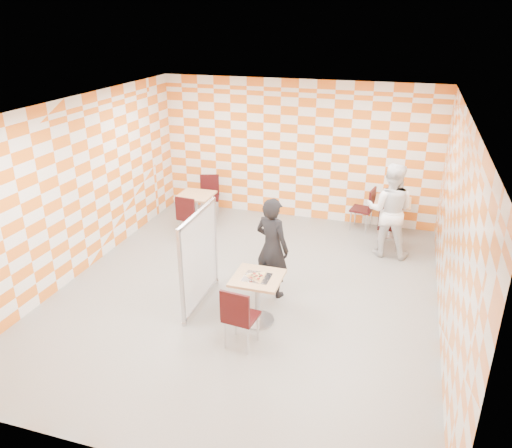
{
  "coord_description": "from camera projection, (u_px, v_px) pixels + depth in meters",
  "views": [
    {
      "loc": [
        2.24,
        -6.75,
        4.25
      ],
      "look_at": [
        0.1,
        0.2,
        1.15
      ],
      "focal_mm": 35.0,
      "sensor_mm": 36.0,
      "label": 1
    }
  ],
  "objects": [
    {
      "name": "empty_table",
      "position": [
        196.0,
        205.0,
        10.47
      ],
      "size": [
        0.7,
        0.7,
        0.75
      ],
      "color": "tan",
      "rests_on": "ground"
    },
    {
      "name": "second_table",
      "position": [
        392.0,
        212.0,
        10.11
      ],
      "size": [
        0.7,
        0.7,
        0.75
      ],
      "color": "tan",
      "rests_on": "ground"
    },
    {
      "name": "chair_second_front",
      "position": [
        389.0,
        223.0,
        9.47
      ],
      "size": [
        0.43,
        0.44,
        0.92
      ],
      "color": "#330A0B",
      "rests_on": "ground"
    },
    {
      "name": "chair_second_side",
      "position": [
        366.0,
        206.0,
        10.33
      ],
      "size": [
        0.5,
        0.49,
        0.92
      ],
      "color": "#330A0B",
      "rests_on": "ground"
    },
    {
      "name": "partition",
      "position": [
        199.0,
        258.0,
        7.6
      ],
      "size": [
        0.08,
        1.38,
        1.55
      ],
      "color": "white",
      "rests_on": "ground"
    },
    {
      "name": "sport_bottle",
      "position": [
        385.0,
        195.0,
        10.08
      ],
      "size": [
        0.06,
        0.06,
        0.2
      ],
      "color": "white",
      "rests_on": "second_table"
    },
    {
      "name": "chair_empty_far",
      "position": [
        210.0,
        192.0,
        11.1
      ],
      "size": [
        0.53,
        0.54,
        0.92
      ],
      "color": "#330A0B",
      "rests_on": "ground"
    },
    {
      "name": "soda_bottle",
      "position": [
        401.0,
        197.0,
        9.94
      ],
      "size": [
        0.07,
        0.07,
        0.23
      ],
      "color": "black",
      "rests_on": "second_table"
    },
    {
      "name": "man_dark",
      "position": [
        272.0,
        247.0,
        7.86
      ],
      "size": [
        0.71,
        0.59,
        1.65
      ],
      "primitive_type": "imported",
      "rotation": [
        0.0,
        0.0,
        2.77
      ],
      "color": "black",
      "rests_on": "ground"
    },
    {
      "name": "pizza_on_foil",
      "position": [
        257.0,
        276.0,
        7.13
      ],
      "size": [
        0.4,
        0.4,
        0.04
      ],
      "color": "silver",
      "rests_on": "main_table"
    },
    {
      "name": "main_table",
      "position": [
        257.0,
        291.0,
        7.24
      ],
      "size": [
        0.7,
        0.7,
        0.75
      ],
      "color": "tan",
      "rests_on": "ground"
    },
    {
      "name": "room_shell",
      "position": [
        256.0,
        196.0,
        8.09
      ],
      "size": [
        7.0,
        7.0,
        7.0
      ],
      "color": "gray",
      "rests_on": "ground"
    },
    {
      "name": "man_white",
      "position": [
        390.0,
        210.0,
        9.15
      ],
      "size": [
        0.9,
        0.72,
        1.78
      ],
      "primitive_type": "imported",
      "rotation": [
        0.0,
        0.0,
        3.08
      ],
      "color": "white",
      "rests_on": "ground"
    },
    {
      "name": "chair_main_front",
      "position": [
        238.0,
        314.0,
        6.63
      ],
      "size": [
        0.47,
        0.47,
        0.92
      ],
      "color": "#330A0B",
      "rests_on": "ground"
    },
    {
      "name": "chair_empty_near",
      "position": [
        188.0,
        214.0,
        9.91
      ],
      "size": [
        0.46,
        0.47,
        0.92
      ],
      "color": "#330A0B",
      "rests_on": "ground"
    }
  ]
}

